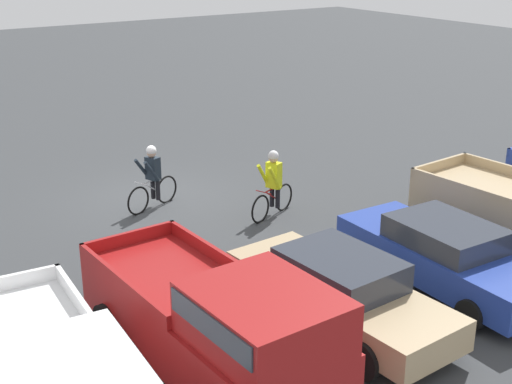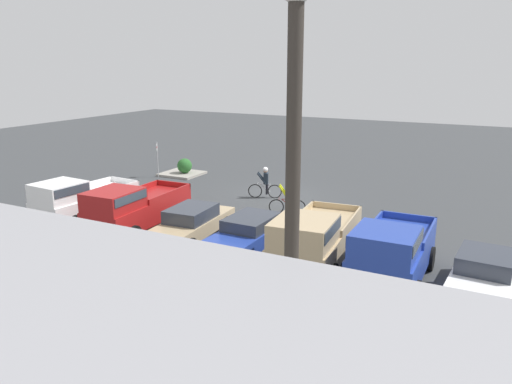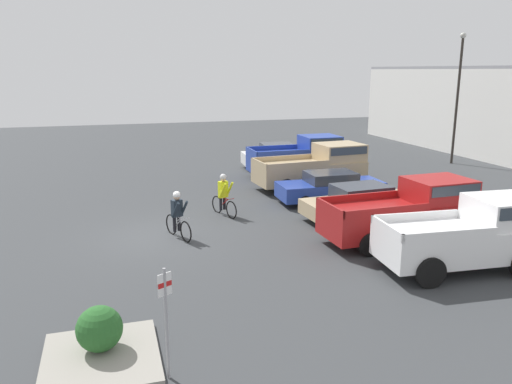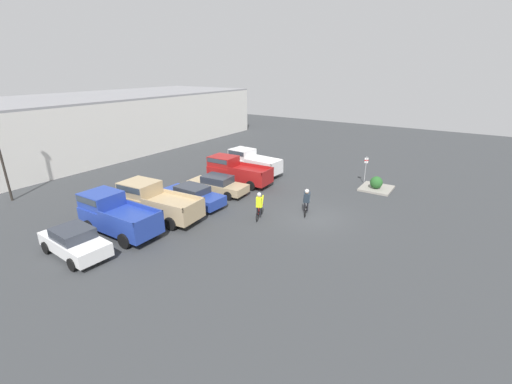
# 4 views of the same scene
# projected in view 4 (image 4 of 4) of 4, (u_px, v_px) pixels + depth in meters

# --- Properties ---
(ground_plane) EXTENTS (80.00, 80.00, 0.00)m
(ground_plane) POSITION_uv_depth(u_px,v_px,m) (312.00, 217.00, 22.29)
(ground_plane) COLOR #383A3D
(warehouse_building) EXTENTS (49.01, 14.57, 6.14)m
(warehouse_building) POSITION_uv_depth(u_px,v_px,m) (60.00, 128.00, 36.27)
(warehouse_building) COLOR silver
(warehouse_building) RESTS_ON ground_plane
(sedan_0) EXTENTS (2.14, 4.33, 1.51)m
(sedan_0) POSITION_uv_depth(u_px,v_px,m) (74.00, 241.00, 17.59)
(sedan_0) COLOR white
(sedan_0) RESTS_ON ground_plane
(pickup_truck_0) EXTENTS (2.31, 5.10, 2.28)m
(pickup_truck_0) POSITION_uv_depth(u_px,v_px,m) (115.00, 214.00, 19.86)
(pickup_truck_0) COLOR #233D9E
(pickup_truck_0) RESTS_ON ground_plane
(pickup_truck_1) EXTENTS (2.62, 5.73, 2.21)m
(pickup_truck_1) POSITION_uv_depth(u_px,v_px,m) (154.00, 200.00, 21.97)
(pickup_truck_1) COLOR tan
(pickup_truck_1) RESTS_ON ground_plane
(sedan_1) EXTENTS (2.02, 4.82, 1.40)m
(sedan_1) POSITION_uv_depth(u_px,v_px,m) (193.00, 195.00, 24.02)
(sedan_1) COLOR #233D9E
(sedan_1) RESTS_ON ground_plane
(sedan_2) EXTENTS (2.13, 4.83, 1.40)m
(sedan_2) POSITION_uv_depth(u_px,v_px,m) (218.00, 184.00, 26.23)
(sedan_2) COLOR tan
(sedan_2) RESTS_ON ground_plane
(pickup_truck_2) EXTENTS (2.32, 5.47, 2.14)m
(pickup_truck_2) POSITION_uv_depth(u_px,v_px,m) (235.00, 170.00, 28.48)
(pickup_truck_2) COLOR maroon
(pickup_truck_2) RESTS_ON ground_plane
(pickup_truck_3) EXTENTS (2.43, 4.97, 2.18)m
(pickup_truck_3) POSITION_uv_depth(u_px,v_px,m) (251.00, 162.00, 30.85)
(pickup_truck_3) COLOR white
(pickup_truck_3) RESTS_ON ground_plane
(cyclist_0) EXTENTS (1.75, 0.71, 1.74)m
(cyclist_0) POSITION_uv_depth(u_px,v_px,m) (306.00, 201.00, 22.54)
(cyclist_0) COLOR black
(cyclist_0) RESTS_ON ground_plane
(cyclist_1) EXTENTS (1.72, 0.70, 1.77)m
(cyclist_1) POSITION_uv_depth(u_px,v_px,m) (259.00, 205.00, 21.85)
(cyclist_1) COLOR black
(cyclist_1) RESTS_ON ground_plane
(fire_lane_sign) EXTENTS (0.16, 0.28, 2.30)m
(fire_lane_sign) POSITION_uv_depth(u_px,v_px,m) (366.00, 167.00, 28.25)
(fire_lane_sign) COLOR #9E9EA3
(fire_lane_sign) RESTS_ON ground_plane
(curb_island) EXTENTS (2.48, 2.34, 0.15)m
(curb_island) POSITION_uv_depth(u_px,v_px,m) (376.00, 188.00, 27.30)
(curb_island) COLOR gray
(curb_island) RESTS_ON ground_plane
(shrub) EXTENTS (0.97, 0.97, 0.97)m
(shrub) POSITION_uv_depth(u_px,v_px,m) (376.00, 182.00, 26.92)
(shrub) COLOR #286028
(shrub) RESTS_ON curb_island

